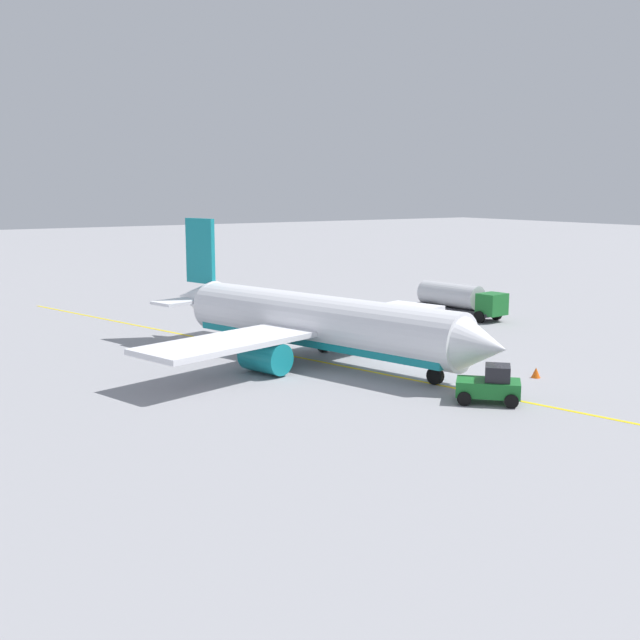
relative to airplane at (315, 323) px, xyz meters
The scene contains 7 objects.
ground_plane 2.75m from the airplane, 15.42° to the left, with size 400.00×400.00×0.00m, color #939399.
airplane is the anchor object (origin of this frame).
fuel_tanker 23.67m from the airplane, 112.14° to the left, with size 10.28×3.84×3.15m.
pushback_tug 15.01m from the airplane, 10.02° to the left, with size 4.03×4.03×2.20m.
refueling_worker 15.15m from the airplane, 112.00° to the left, with size 0.45×0.58×1.71m.
safety_cone_nose 15.43m from the airplane, 37.95° to the left, with size 0.60×0.60×0.67m, color #F2590F.
taxi_line_marking 2.74m from the airplane, 15.42° to the left, with size 79.47×0.30×0.01m, color yellow.
Camera 1 is at (45.52, -29.19, 12.16)m, focal length 43.80 mm.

